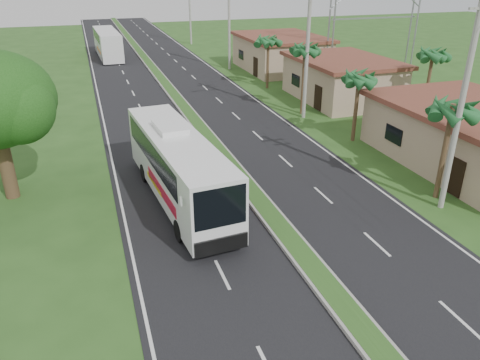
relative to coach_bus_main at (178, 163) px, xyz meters
name	(u,v)px	position (x,y,z in m)	size (l,w,h in m)	color
ground	(304,259)	(3.78, -6.81, -2.07)	(180.00, 180.00, 0.00)	#294E1C
road_asphalt	(193,120)	(3.78, 13.19, -2.06)	(14.00, 160.00, 0.02)	black
median_strip	(193,119)	(3.78, 13.19, -1.97)	(1.20, 160.00, 0.18)	gray
lane_edge_left	(105,129)	(-2.92, 13.19, -2.07)	(0.12, 160.00, 0.01)	silver
lane_edge_right	(273,113)	(10.48, 13.19, -2.07)	(0.12, 160.00, 0.01)	silver
shop_near	(476,137)	(17.78, -0.81, -0.29)	(8.60, 12.60, 3.52)	tan
shop_mid	(341,79)	(17.78, 15.19, -0.21)	(7.60, 10.60, 3.67)	tan
shop_far	(280,52)	(17.78, 29.19, -0.14)	(8.60, 11.60, 3.82)	tan
palm_verge_a	(452,109)	(12.78, -3.81, 2.67)	(2.40, 2.40, 5.45)	#473321
palm_verge_b	(359,78)	(13.18, 5.19, 2.29)	(2.40, 2.40, 5.05)	#473321
palm_verge_c	(305,49)	(12.58, 12.19, 3.05)	(2.40, 2.40, 5.85)	#473321
palm_verge_d	(268,40)	(13.08, 21.19, 2.48)	(2.40, 2.40, 5.25)	#473321
palm_behind_shop	(433,54)	(21.28, 8.19, 2.86)	(2.40, 2.40, 5.65)	#473321
utility_pole_a	(463,96)	(12.28, -4.81, 3.60)	(1.60, 0.28, 11.00)	gray
utility_pole_b	(308,36)	(12.25, 11.19, 4.19)	(3.20, 0.28, 12.00)	gray
utility_pole_c	(229,18)	(12.28, 31.19, 3.60)	(1.60, 0.28, 11.00)	gray
utility_pole_d	(190,7)	(12.28, 51.19, 3.35)	(1.60, 0.28, 10.50)	gray
billboard_lattice	(376,10)	(25.78, 23.19, 4.75)	(10.18, 1.18, 12.07)	gray
coach_bus_main	(178,163)	(0.00, 0.00, 0.00)	(3.45, 11.82, 3.77)	white
coach_bus_far	(108,42)	(-0.51, 43.51, -0.14)	(2.95, 11.76, 3.40)	white
motorcyclist	(231,207)	(1.78, -3.08, -1.21)	(1.70, 0.70, 2.33)	black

